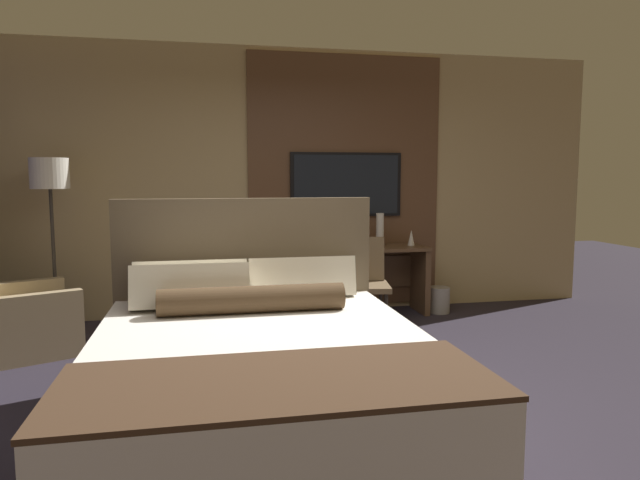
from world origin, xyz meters
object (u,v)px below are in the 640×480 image
(vase_tall, at_px, (380,230))
(vase_short, at_px, (411,238))
(armchair_by_window, at_px, (22,322))
(floor_lamp, at_px, (50,187))
(tv, at_px, (346,185))
(desk_chair, at_px, (361,276))
(desk, at_px, (351,269))
(waste_bin, at_px, (439,300))
(bed, at_px, (259,375))
(book, at_px, (359,245))

(vase_tall, relative_size, vase_short, 2.10)
(armchair_by_window, xyz_separation_m, floor_lamp, (0.12, 0.61, 1.10))
(tv, height_order, desk_chair, tv)
(desk, bearing_deg, waste_bin, -7.75)
(armchair_by_window, relative_size, waste_bin, 3.59)
(armchair_by_window, height_order, waste_bin, armchair_by_window)
(desk_chair, distance_m, waste_bin, 1.21)
(floor_lamp, distance_m, vase_tall, 3.23)
(bed, xyz_separation_m, desk, (1.23, 2.70, 0.13))
(bed, relative_size, armchair_by_window, 2.23)
(tv, bearing_deg, book, -64.91)
(desk, height_order, armchair_by_window, armchair_by_window)
(tv, bearing_deg, desk_chair, -94.32)
(armchair_by_window, bearing_deg, waste_bin, -105.33)
(vase_tall, bearing_deg, book, 173.29)
(tv, relative_size, desk_chair, 1.37)
(floor_lamp, relative_size, waste_bin, 5.82)
(bed, relative_size, book, 10.12)
(desk, bearing_deg, floor_lamp, -176.80)
(armchair_by_window, relative_size, floor_lamp, 0.62)
(desk, relative_size, floor_lamp, 0.98)
(desk, bearing_deg, armchair_by_window, -165.62)
(desk, bearing_deg, vase_tall, -3.51)
(vase_tall, height_order, vase_short, vase_tall)
(tv, relative_size, armchair_by_window, 1.21)
(desk_chair, bearing_deg, floor_lamp, -179.44)
(desk, xyz_separation_m, tv, (0.00, 0.20, 0.89))
(bed, height_order, armchair_by_window, bed)
(book, bearing_deg, vase_tall, -6.71)
(desk_chair, relative_size, floor_lamp, 0.54)
(vase_short, bearing_deg, tv, 161.86)
(bed, bearing_deg, book, 63.95)
(tv, bearing_deg, bed, -112.98)
(desk, distance_m, desk_chair, 0.65)
(desk_chair, distance_m, book, 0.70)
(armchair_by_window, relative_size, vase_tall, 2.86)
(floor_lamp, relative_size, vase_tall, 4.64)
(vase_tall, bearing_deg, armchair_by_window, -167.25)
(desk_chair, bearing_deg, tv, 95.97)
(desk, distance_m, armchair_by_window, 3.11)
(desk, relative_size, vase_short, 9.57)
(armchair_by_window, relative_size, vase_short, 6.01)
(desk, bearing_deg, bed, -114.51)
(armchair_by_window, xyz_separation_m, vase_short, (3.67, 0.75, 0.54))
(waste_bin, bearing_deg, armchair_by_window, -170.82)
(vase_tall, bearing_deg, desk_chair, -121.13)
(bed, height_order, desk, bed)
(armchair_by_window, relative_size, book, 4.54)
(tv, height_order, vase_short, tv)
(bed, relative_size, desk_chair, 2.53)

